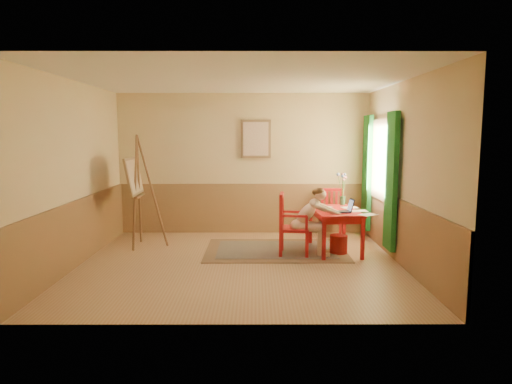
{
  "coord_description": "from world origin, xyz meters",
  "views": [
    {
      "loc": [
        0.23,
        -6.78,
        2.0
      ],
      "look_at": [
        0.25,
        0.55,
        1.05
      ],
      "focal_mm": 31.58,
      "sensor_mm": 36.0,
      "label": 1
    }
  ],
  "objects_px": {
    "chair_back": "(333,213)",
    "chair_left": "(291,224)",
    "figure": "(311,218)",
    "table": "(335,215)",
    "easel": "(136,181)",
    "laptop": "(344,210)"
  },
  "relations": [
    {
      "from": "table",
      "to": "chair_back",
      "type": "xyz_separation_m",
      "value": [
        0.15,
        1.09,
        -0.16
      ]
    },
    {
      "from": "table",
      "to": "chair_left",
      "type": "relative_size",
      "value": 1.21
    },
    {
      "from": "laptop",
      "to": "table",
      "type": "bearing_deg",
      "value": 113.38
    },
    {
      "from": "chair_back",
      "to": "figure",
      "type": "distance_m",
      "value": 1.48
    },
    {
      "from": "easel",
      "to": "chair_back",
      "type": "bearing_deg",
      "value": 11.29
    },
    {
      "from": "chair_back",
      "to": "figure",
      "type": "height_order",
      "value": "figure"
    },
    {
      "from": "chair_back",
      "to": "chair_left",
      "type": "bearing_deg",
      "value": -124.8
    },
    {
      "from": "figure",
      "to": "easel",
      "type": "relative_size",
      "value": 0.57
    },
    {
      "from": "table",
      "to": "easel",
      "type": "distance_m",
      "value": 3.52
    },
    {
      "from": "laptop",
      "to": "easel",
      "type": "xyz_separation_m",
      "value": [
        -3.56,
        0.6,
        0.42
      ]
    },
    {
      "from": "figure",
      "to": "laptop",
      "type": "bearing_deg",
      "value": 3.23
    },
    {
      "from": "chair_left",
      "to": "chair_back",
      "type": "relative_size",
      "value": 1.1
    },
    {
      "from": "figure",
      "to": "laptop",
      "type": "relative_size",
      "value": 2.94
    },
    {
      "from": "figure",
      "to": "table",
      "type": "bearing_deg",
      "value": 30.24
    },
    {
      "from": "figure",
      "to": "easel",
      "type": "distance_m",
      "value": 3.13
    },
    {
      "from": "chair_left",
      "to": "figure",
      "type": "height_order",
      "value": "figure"
    },
    {
      "from": "table",
      "to": "easel",
      "type": "xyz_separation_m",
      "value": [
        -3.46,
        0.37,
        0.55
      ]
    },
    {
      "from": "table",
      "to": "laptop",
      "type": "bearing_deg",
      "value": -66.62
    },
    {
      "from": "chair_back",
      "to": "easel",
      "type": "bearing_deg",
      "value": -168.71
    },
    {
      "from": "chair_left",
      "to": "chair_back",
      "type": "bearing_deg",
      "value": 55.2
    },
    {
      "from": "chair_left",
      "to": "figure",
      "type": "relative_size",
      "value": 0.91
    },
    {
      "from": "table",
      "to": "laptop",
      "type": "relative_size",
      "value": 3.25
    }
  ]
}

